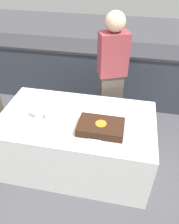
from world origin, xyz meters
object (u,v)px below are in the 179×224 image
object	(u,v)px
person_cutting_cake	(111,78)
plate_stack	(53,114)
cake	(101,127)
wine_glass	(35,108)

from	to	relation	value
person_cutting_cake	plate_stack	bearing A→B (deg)	31.03
plate_stack	cake	bearing A→B (deg)	-11.81
plate_stack	person_cutting_cake	bearing A→B (deg)	53.70
person_cutting_cake	wine_glass	bearing A→B (deg)	25.42
plate_stack	wine_glass	distance (m)	0.20
cake	plate_stack	distance (m)	0.53
plate_stack	person_cutting_cake	distance (m)	0.88
cake	wine_glass	world-z (taller)	wine_glass
wine_glass	plate_stack	bearing A→B (deg)	19.54
cake	plate_stack	bearing A→B (deg)	168.19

